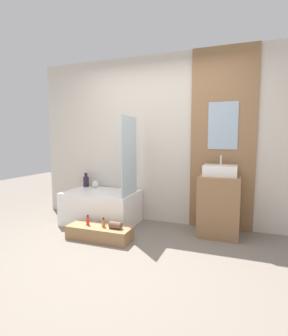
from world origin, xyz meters
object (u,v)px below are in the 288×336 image
bottle_soap_secondary (104,223)px  bathtub (102,207)px  vase_round_light (95,184)px  vase_tall_dark (86,181)px  wooden_step_bench (99,233)px  bottle_soap_primary (88,220)px  sink (220,170)px

bottle_soap_secondary → bathtub: bearing=121.6°
bathtub → vase_round_light: vase_round_light is taller
bathtub → vase_tall_dark: size_ratio=4.61×
vase_tall_dark → bottle_soap_secondary: 1.28m
wooden_step_bench → bottle_soap_primary: (-0.17, 0.00, 0.15)m
vase_tall_dark → bottle_soap_primary: (0.59, -0.89, -0.36)m
bottle_soap_secondary → vase_tall_dark: bearing=133.0°
vase_round_light → bottle_soap_primary: size_ratio=0.84×
vase_round_light → sink: bearing=-4.6°
vase_round_light → vase_tall_dark: bearing=177.0°
sink → wooden_step_bench: bearing=-153.6°
sink → vase_tall_dark: (-2.22, 0.17, -0.29)m
bottle_soap_secondary → vase_round_light: bearing=126.3°
bathtub → wooden_step_bench: (0.31, -0.62, -0.17)m
wooden_step_bench → bottle_soap_primary: bottle_soap_primary is taller
bathtub → bottle_soap_primary: (0.14, -0.62, -0.02)m
bathtub → vase_round_light: (-0.27, 0.27, 0.31)m
wooden_step_bench → sink: (1.45, 0.72, 0.81)m
bathtub → sink: sink is taller
wooden_step_bench → bottle_soap_secondary: size_ratio=6.91×
bathtub → vase_round_light: bearing=135.3°
sink → vase_tall_dark: bearing=175.6°
wooden_step_bench → vase_tall_dark: 1.28m
bottle_soap_secondary → wooden_step_bench: bearing=180.0°
wooden_step_bench → sink: size_ratio=1.98×
vase_tall_dark → vase_round_light: vase_tall_dark is taller
wooden_step_bench → bottle_soap_secondary: (0.06, 0.00, 0.14)m
vase_round_light → wooden_step_bench: bearing=-56.6°
vase_tall_dark → bottle_soap_secondary: size_ratio=1.90×
bathtub → wooden_step_bench: size_ratio=1.27×
vase_tall_dark → wooden_step_bench: bearing=-49.4°
bathtub → vase_round_light: 0.49m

